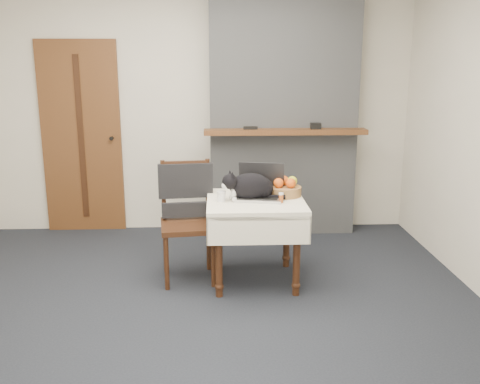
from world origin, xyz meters
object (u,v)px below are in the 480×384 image
at_px(door, 82,138).
at_px(cream_jar, 221,196).
at_px(side_table, 255,213).
at_px(fruit_basket, 285,188).
at_px(chair, 187,204).
at_px(cat, 251,187).
at_px(pill_bottle, 281,198).
at_px(laptop, 260,189).

bearing_deg(door, cream_jar, -46.34).
xyz_separation_m(side_table, fruit_basket, (0.25, 0.12, 0.18)).
distance_m(side_table, cream_jar, 0.32).
relative_size(fruit_basket, chair, 0.28).
xyz_separation_m(side_table, cat, (-0.03, 0.00, 0.22)).
xyz_separation_m(cat, pill_bottle, (0.23, -0.11, -0.06)).
relative_size(cream_jar, fruit_basket, 0.29).
relative_size(cream_jar, chair, 0.08).
xyz_separation_m(laptop, pill_bottle, (0.15, -0.17, -0.03)).
height_order(laptop, fruit_basket, laptop).
relative_size(laptop, cream_jar, 5.32).
bearing_deg(fruit_basket, laptop, -165.25).
bearing_deg(chair, pill_bottle, -25.51).
distance_m(laptop, fruit_basket, 0.22).
relative_size(side_table, pill_bottle, 9.77).
height_order(laptop, cream_jar, laptop).
xyz_separation_m(door, fruit_basket, (1.97, -1.36, -0.24)).
bearing_deg(side_table, cream_jar, -171.69).
xyz_separation_m(laptop, cream_jar, (-0.32, -0.10, -0.03)).
bearing_deg(fruit_basket, door, 145.47).
xyz_separation_m(pill_bottle, chair, (-0.76, 0.26, -0.11)).
xyz_separation_m(side_table, pill_bottle, (0.19, -0.11, 0.15)).
distance_m(door, cat, 2.25).
xyz_separation_m(door, laptop, (1.76, -1.41, -0.23)).
height_order(door, pill_bottle, door).
height_order(door, cat, door).
bearing_deg(laptop, chair, -176.61).
distance_m(laptop, chair, 0.63).
bearing_deg(side_table, chair, 164.88).
height_order(pill_bottle, chair, chair).
distance_m(side_table, cat, 0.22).
xyz_separation_m(side_table, laptop, (0.04, 0.06, 0.18)).
distance_m(cat, fruit_basket, 0.31).
height_order(laptop, chair, chair).
relative_size(side_table, laptop, 1.81).
distance_m(side_table, chair, 0.59).
xyz_separation_m(cat, chair, (-0.53, 0.15, -0.18)).
relative_size(cat, pill_bottle, 6.52).
xyz_separation_m(side_table, cream_jar, (-0.28, -0.04, 0.15)).
xyz_separation_m(fruit_basket, chair, (-0.81, 0.03, -0.13)).
distance_m(door, laptop, 2.27).
bearing_deg(cream_jar, laptop, 17.98).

